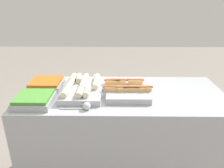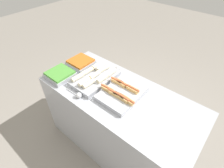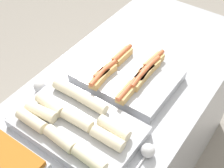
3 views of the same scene
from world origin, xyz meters
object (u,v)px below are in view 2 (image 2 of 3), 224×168
(serving_spoon_near, at_px, (78,95))
(tray_hotdogs, at_px, (122,93))
(tray_side_back, at_px, (81,63))
(serving_spoon_far, at_px, (117,68))
(tray_wraps, at_px, (95,77))
(tray_side_front, at_px, (60,74))

(serving_spoon_near, bearing_deg, tray_hotdogs, 43.13)
(tray_hotdogs, relative_size, tray_side_back, 1.67)
(tray_side_back, distance_m, serving_spoon_far, 0.46)
(tray_side_back, bearing_deg, tray_hotdogs, -8.11)
(tray_wraps, relative_size, serving_spoon_far, 2.16)
(tray_side_back, height_order, serving_spoon_near, tray_side_back)
(tray_wraps, distance_m, tray_side_back, 0.35)
(tray_hotdogs, bearing_deg, serving_spoon_near, -136.87)
(tray_side_back, bearing_deg, tray_side_front, -90.00)
(tray_wraps, bearing_deg, serving_spoon_near, -78.18)
(serving_spoon_near, height_order, serving_spoon_far, same)
(tray_wraps, height_order, serving_spoon_far, tray_wraps)
(tray_hotdogs, xyz_separation_m, serving_spoon_far, (-0.31, 0.31, -0.01))
(tray_side_front, bearing_deg, tray_wraps, 33.07)
(tray_side_front, distance_m, tray_side_back, 0.32)
(tray_hotdogs, relative_size, serving_spoon_far, 1.91)
(tray_side_front, bearing_deg, tray_hotdogs, 16.44)
(tray_side_front, xyz_separation_m, serving_spoon_far, (0.41, 0.52, -0.01))
(tray_wraps, height_order, serving_spoon_near, tray_wraps)
(tray_side_back, relative_size, serving_spoon_far, 1.14)
(tray_wraps, bearing_deg, tray_side_front, -146.93)
(tray_hotdogs, bearing_deg, tray_wraps, 178.79)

